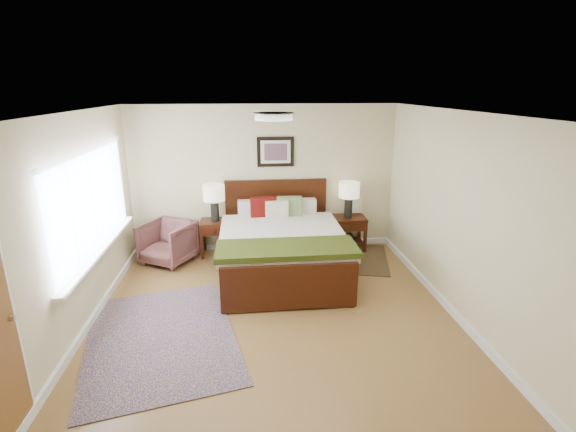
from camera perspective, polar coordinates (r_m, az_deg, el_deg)
The scene contains 17 objects.
floor at distance 5.30m, azimuth -1.68°, elevation -14.19°, with size 5.00×5.00×0.00m, color brown.
back_wall at distance 7.18m, azimuth -3.28°, elevation 5.05°, with size 4.50×0.04×2.50m, color beige.
front_wall at distance 2.53m, azimuth 2.61°, elevation -19.39°, with size 4.50×0.04×2.50m, color beige.
left_wall at distance 5.13m, azimuth -27.75°, elevation -1.94°, with size 0.04×5.00×2.50m, color beige.
right_wall at distance 5.40m, azimuth 22.73°, elevation -0.37°, with size 0.04×5.00×2.50m, color beige.
ceiling at distance 4.53m, azimuth -1.96°, elevation 13.93°, with size 4.50×5.00×0.02m, color white.
window at distance 5.71m, azimuth -24.96°, elevation 1.56°, with size 0.11×2.72×1.32m.
ceil_fixture at distance 4.53m, azimuth -1.95°, elevation 13.49°, with size 0.44×0.44×0.08m.
bed at distance 6.30m, azimuth -0.88°, elevation -3.16°, with size 1.87×2.28×1.23m.
wall_art at distance 7.07m, azimuth -1.71°, elevation 8.77°, with size 0.62×0.05×0.50m.
nightstand_left at distance 7.15m, azimuth -9.86°, elevation -1.62°, with size 0.51×0.46×0.60m.
nightstand_right at distance 7.38m, azimuth 8.15°, elevation -1.82°, with size 0.60×0.45×0.60m.
lamp_left at distance 7.01m, azimuth -10.08°, elevation 2.73°, with size 0.35×0.35×0.61m.
lamp_right at distance 7.21m, azimuth 8.34°, elevation 3.16°, with size 0.35×0.35×0.61m.
armchair at distance 7.06m, azimuth -16.09°, elevation -3.52°, with size 0.73×0.75×0.68m, color brown.
rug_persian at distance 5.20m, azimuth -16.95°, elevation -15.56°, with size 1.62×2.28×0.01m, color #120E47.
rug_navy at distance 7.13m, azimuth 9.86°, elevation -5.75°, with size 0.88×1.32×0.01m, color black.
Camera 1 is at (-0.32, -4.51, 2.76)m, focal length 26.00 mm.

